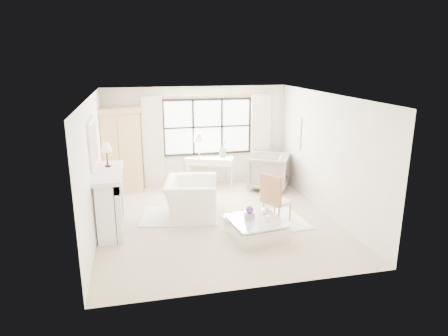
{
  "coord_description": "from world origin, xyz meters",
  "views": [
    {
      "loc": [
        -1.65,
        -7.98,
        3.46
      ],
      "look_at": [
        0.19,
        0.2,
        1.12
      ],
      "focal_mm": 32.0,
      "sensor_mm": 36.0,
      "label": 1
    }
  ],
  "objects_px": {
    "console_table": "(209,171)",
    "coffee_table": "(256,229)",
    "club_armchair": "(191,198)",
    "armoire": "(119,150)"
  },
  "relations": [
    {
      "from": "armoire",
      "to": "coffee_table",
      "type": "distance_m",
      "value": 4.45
    },
    {
      "from": "armoire",
      "to": "club_armchair",
      "type": "bearing_deg",
      "value": -68.58
    },
    {
      "from": "armoire",
      "to": "coffee_table",
      "type": "xyz_separation_m",
      "value": [
        2.65,
        -3.45,
        -0.96
      ]
    },
    {
      "from": "console_table",
      "to": "coffee_table",
      "type": "xyz_separation_m",
      "value": [
        0.28,
        -3.48,
        -0.22
      ]
    },
    {
      "from": "club_armchair",
      "to": "armoire",
      "type": "bearing_deg",
      "value": 49.6
    },
    {
      "from": "club_armchair",
      "to": "coffee_table",
      "type": "xyz_separation_m",
      "value": [
        1.08,
        -1.42,
        -0.23
      ]
    },
    {
      "from": "club_armchair",
      "to": "coffee_table",
      "type": "relative_size",
      "value": 1.13
    },
    {
      "from": "console_table",
      "to": "coffee_table",
      "type": "relative_size",
      "value": 1.22
    },
    {
      "from": "club_armchair",
      "to": "coffee_table",
      "type": "distance_m",
      "value": 1.8
    },
    {
      "from": "console_table",
      "to": "club_armchair",
      "type": "height_order",
      "value": "club_armchair"
    }
  ]
}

